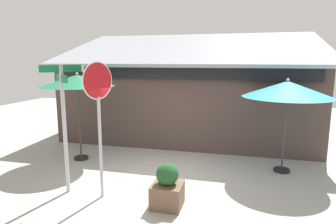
# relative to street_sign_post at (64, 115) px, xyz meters

# --- Properties ---
(ground_plane) EXTENTS (28.00, 28.00, 0.10)m
(ground_plane) POSITION_rel_street_sign_post_xyz_m (1.83, 1.25, -1.92)
(ground_plane) COLOR #ADA8A0
(cafe_building) EXTENTS (9.90, 4.93, 4.31)m
(cafe_building) POSITION_rel_street_sign_post_xyz_m (1.88, 5.92, -0.24)
(cafe_building) COLOR #473833
(cafe_building) RESTS_ON ground
(street_sign_post) EXTENTS (0.71, 0.74, 3.03)m
(street_sign_post) POSITION_rel_street_sign_post_xyz_m (0.00, 0.00, 0.00)
(street_sign_post) COLOR #A8AAB2
(street_sign_post) RESTS_ON ground
(stop_sign) EXTENTS (0.32, 0.77, 3.09)m
(stop_sign) POSITION_rel_street_sign_post_xyz_m (0.91, -0.04, 0.31)
(stop_sign) COLOR #A8AAB2
(stop_sign) RESTS_ON ground
(patio_umbrella_forest_green_left) EXTENTS (2.24, 2.24, 2.75)m
(patio_umbrella_forest_green_left) POSITION_rel_street_sign_post_xyz_m (-0.94, 2.18, 0.61)
(patio_umbrella_forest_green_left) COLOR black
(patio_umbrella_forest_green_left) RESTS_ON ground
(patio_umbrella_teal_center) EXTENTS (2.40, 2.40, 2.63)m
(patio_umbrella_teal_center) POSITION_rel_street_sign_post_xyz_m (5.13, 2.61, 0.46)
(patio_umbrella_teal_center) COLOR black
(patio_umbrella_teal_center) RESTS_ON ground
(sidewalk_planter) EXTENTS (0.65, 0.65, 0.97)m
(sidewalk_planter) POSITION_rel_street_sign_post_xyz_m (2.48, -0.11, -1.45)
(sidewalk_planter) COLOR brown
(sidewalk_planter) RESTS_ON ground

